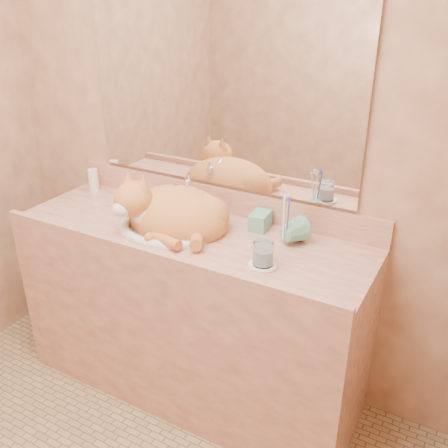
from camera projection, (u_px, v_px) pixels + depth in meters
The scene contains 12 objects.
wall_back at pixel (219, 127), 2.21m from camera, with size 2.40×0.02×2.50m, color #8E5C40.
vanity_counter at pixel (191, 313), 2.34m from camera, with size 1.60×0.55×0.85m, color #9A5845, non-canonical shape.
mirror at pixel (218, 95), 2.14m from camera, with size 1.30×0.02×0.80m, color white.
sink_basin at pixel (167, 215), 2.16m from camera, with size 0.44×0.37×0.14m, color white, non-canonical shape.
faucet at pixel (188, 196), 2.28m from camera, with size 0.05×0.13×0.19m, color silver, non-canonical shape.
cat at pixel (171, 211), 2.16m from camera, with size 0.47×0.39×0.26m, color #BB632B, non-canonical shape.
soap_dispenser at pixel (256, 216), 2.11m from camera, with size 0.07×0.08×0.17m, color #66A490.
toothbrush_cup at pixel (285, 236), 2.01m from camera, with size 0.11×0.11×0.10m, color #66A490.
toothbrushes at pixel (286, 217), 1.98m from camera, with size 0.04×0.04×0.23m, color white, non-canonical shape.
saucer at pixel (263, 265), 1.89m from camera, with size 0.11×0.11×0.01m, color white.
water_glass at pixel (263, 254), 1.87m from camera, with size 0.08×0.08×0.09m, color silver.
lotion_bottle at pixel (94, 180), 2.57m from camera, with size 0.05×0.05×0.12m, color white.
Camera 1 is at (1.08, -0.89, 1.81)m, focal length 40.00 mm.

